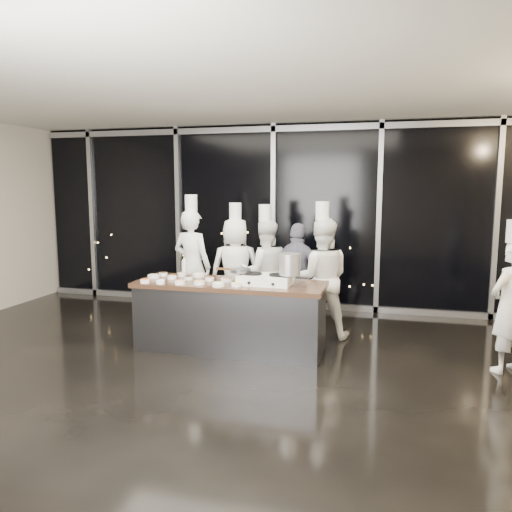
{
  "coord_description": "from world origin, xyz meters",
  "views": [
    {
      "loc": [
        1.95,
        -5.15,
        2.13
      ],
      "look_at": [
        0.27,
        1.2,
        1.21
      ],
      "focal_mm": 35.0,
      "sensor_mm": 36.0,
      "label": 1
    }
  ],
  "objects_px": {
    "frying_pan": "(240,270)",
    "chef_center": "(265,272)",
    "stock_pot": "(290,264)",
    "chef_left": "(236,269)",
    "chef_right": "(321,278)",
    "chef_side": "(510,305)",
    "stove": "(265,279)",
    "chef_far_left": "(192,265)",
    "demo_counter": "(230,316)",
    "guest": "(298,275)"
  },
  "relations": [
    {
      "from": "demo_counter",
      "to": "chef_center",
      "type": "bearing_deg",
      "value": 83.73
    },
    {
      "from": "chef_right",
      "to": "stock_pot",
      "type": "bearing_deg",
      "value": 63.05
    },
    {
      "from": "stove",
      "to": "chef_left",
      "type": "distance_m",
      "value": 1.63
    },
    {
      "from": "guest",
      "to": "stove",
      "type": "bearing_deg",
      "value": 97.37
    },
    {
      "from": "frying_pan",
      "to": "guest",
      "type": "relative_size",
      "value": 0.29
    },
    {
      "from": "demo_counter",
      "to": "guest",
      "type": "relative_size",
      "value": 1.56
    },
    {
      "from": "frying_pan",
      "to": "chef_center",
      "type": "distance_m",
      "value": 1.35
    },
    {
      "from": "stock_pot",
      "to": "chef_center",
      "type": "height_order",
      "value": "chef_center"
    },
    {
      "from": "demo_counter",
      "to": "chef_far_left",
      "type": "height_order",
      "value": "chef_far_left"
    },
    {
      "from": "stock_pot",
      "to": "chef_right",
      "type": "relative_size",
      "value": 0.14
    },
    {
      "from": "stock_pot",
      "to": "chef_center",
      "type": "bearing_deg",
      "value": 115.51
    },
    {
      "from": "guest",
      "to": "chef_far_left",
      "type": "bearing_deg",
      "value": 21.16
    },
    {
      "from": "demo_counter",
      "to": "frying_pan",
      "type": "distance_m",
      "value": 0.62
    },
    {
      "from": "chef_right",
      "to": "chef_left",
      "type": "bearing_deg",
      "value": -29.98
    },
    {
      "from": "chef_right",
      "to": "demo_counter",
      "type": "bearing_deg",
      "value": 28.52
    },
    {
      "from": "stove",
      "to": "chef_far_left",
      "type": "relative_size",
      "value": 0.34
    },
    {
      "from": "stove",
      "to": "stock_pot",
      "type": "relative_size",
      "value": 2.51
    },
    {
      "from": "stock_pot",
      "to": "chef_center",
      "type": "xyz_separation_m",
      "value": [
        -0.65,
        1.36,
        -0.35
      ]
    },
    {
      "from": "stove",
      "to": "chef_far_left",
      "type": "distance_m",
      "value": 1.9
    },
    {
      "from": "chef_far_left",
      "to": "chef_center",
      "type": "relative_size",
      "value": 1.08
    },
    {
      "from": "demo_counter",
      "to": "stock_pot",
      "type": "bearing_deg",
      "value": -4.0
    },
    {
      "from": "chef_center",
      "to": "chef_right",
      "type": "relative_size",
      "value": 0.97
    },
    {
      "from": "stock_pot",
      "to": "chef_left",
      "type": "xyz_separation_m",
      "value": [
        -1.14,
        1.42,
        -0.34
      ]
    },
    {
      "from": "stove",
      "to": "chef_center",
      "type": "relative_size",
      "value": 0.36
    },
    {
      "from": "stock_pot",
      "to": "guest",
      "type": "xyz_separation_m",
      "value": [
        -0.14,
        1.4,
        -0.38
      ]
    },
    {
      "from": "frying_pan",
      "to": "stock_pot",
      "type": "relative_size",
      "value": 1.72
    },
    {
      "from": "chef_side",
      "to": "chef_far_left",
      "type": "bearing_deg",
      "value": -55.65
    },
    {
      "from": "chef_far_left",
      "to": "chef_center",
      "type": "bearing_deg",
      "value": -160.08
    },
    {
      "from": "chef_far_left",
      "to": "chef_center",
      "type": "xyz_separation_m",
      "value": [
        1.14,
        0.15,
        -0.08
      ]
    },
    {
      "from": "demo_counter",
      "to": "chef_right",
      "type": "height_order",
      "value": "chef_right"
    },
    {
      "from": "chef_right",
      "to": "chef_far_left",
      "type": "bearing_deg",
      "value": -18.36
    },
    {
      "from": "chef_center",
      "to": "chef_right",
      "type": "xyz_separation_m",
      "value": [
        0.93,
        -0.46,
        0.03
      ]
    },
    {
      "from": "chef_center",
      "to": "chef_side",
      "type": "bearing_deg",
      "value": 135.64
    },
    {
      "from": "guest",
      "to": "chef_right",
      "type": "xyz_separation_m",
      "value": [
        0.41,
        -0.5,
        0.07
      ]
    },
    {
      "from": "demo_counter",
      "to": "stove",
      "type": "height_order",
      "value": "stove"
    },
    {
      "from": "chef_left",
      "to": "demo_counter",
      "type": "bearing_deg",
      "value": 86.79
    },
    {
      "from": "frying_pan",
      "to": "chef_right",
      "type": "xyz_separation_m",
      "value": [
        0.94,
        0.87,
        -0.21
      ]
    },
    {
      "from": "chef_center",
      "to": "chef_side",
      "type": "distance_m",
      "value": 3.42
    },
    {
      "from": "demo_counter",
      "to": "guest",
      "type": "xyz_separation_m",
      "value": [
        0.66,
        1.34,
        0.34
      ]
    },
    {
      "from": "chef_center",
      "to": "demo_counter",
      "type": "bearing_deg",
      "value": 60.55
    },
    {
      "from": "stove",
      "to": "stock_pot",
      "type": "distance_m",
      "value": 0.38
    },
    {
      "from": "chef_left",
      "to": "chef_right",
      "type": "height_order",
      "value": "chef_right"
    },
    {
      "from": "stock_pot",
      "to": "demo_counter",
      "type": "bearing_deg",
      "value": 176.0
    },
    {
      "from": "guest",
      "to": "chef_right",
      "type": "height_order",
      "value": "chef_right"
    },
    {
      "from": "frying_pan",
      "to": "chef_left",
      "type": "distance_m",
      "value": 1.49
    },
    {
      "from": "chef_far_left",
      "to": "guest",
      "type": "distance_m",
      "value": 1.67
    },
    {
      "from": "chef_center",
      "to": "stove",
      "type": "bearing_deg",
      "value": 80.92
    },
    {
      "from": "stock_pot",
      "to": "chef_far_left",
      "type": "bearing_deg",
      "value": 145.88
    },
    {
      "from": "frying_pan",
      "to": "chef_center",
      "type": "bearing_deg",
      "value": 91.36
    },
    {
      "from": "demo_counter",
      "to": "chef_center",
      "type": "xyz_separation_m",
      "value": [
        0.14,
        1.3,
        0.37
      ]
    }
  ]
}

